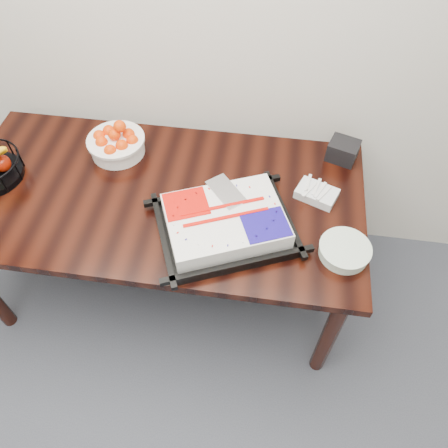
# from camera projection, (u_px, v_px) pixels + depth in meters

# --- Properties ---
(table) EXTENTS (1.80, 0.90, 0.75)m
(table) POSITION_uv_depth(u_px,v_px,m) (160.00, 206.00, 1.99)
(table) COLOR black
(table) RESTS_ON ground
(cake_tray) EXTENTS (0.65, 0.59, 0.11)m
(cake_tray) POSITION_uv_depth(u_px,v_px,m) (225.00, 223.00, 1.76)
(cake_tray) COLOR black
(cake_tray) RESTS_ON table
(tangerine_bowl) EXTENTS (0.27, 0.27, 0.17)m
(tangerine_bowl) POSITION_uv_depth(u_px,v_px,m) (116.00, 140.00, 2.02)
(tangerine_bowl) COLOR white
(tangerine_bowl) RESTS_ON table
(plate_stack) EXTENTS (0.20, 0.20, 0.05)m
(plate_stack) POSITION_uv_depth(u_px,v_px,m) (344.00, 251.00, 1.70)
(plate_stack) COLOR white
(plate_stack) RESTS_ON table
(fork_bag) EXTENTS (0.20, 0.17, 0.05)m
(fork_bag) POSITION_uv_depth(u_px,v_px,m) (317.00, 193.00, 1.89)
(fork_bag) COLOR silver
(fork_bag) RESTS_ON table
(napkin_box) EXTENTS (0.16, 0.15, 0.09)m
(napkin_box) POSITION_uv_depth(u_px,v_px,m) (343.00, 151.00, 2.02)
(napkin_box) COLOR black
(napkin_box) RESTS_ON table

